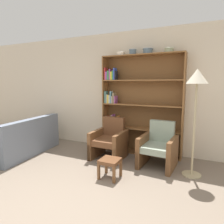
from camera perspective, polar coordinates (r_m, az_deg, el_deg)
The scene contains 12 objects.
ground_plane at distance 2.80m, azimuth -15.72°, elevation -26.47°, with size 24.00×24.00×0.00m, color #7A6B5B.
wall_back at distance 4.71m, azimuth 5.87°, elevation 5.67°, with size 12.00×0.06×2.75m.
bookshelf at distance 4.54m, azimuth 6.70°, elevation 1.48°, with size 1.80×0.30×2.19m.
bowl_cream at distance 4.65m, azimuth 2.51°, elevation 16.30°, with size 0.19×0.19×0.07m.
bowl_olive at distance 4.56m, azimuth 5.93°, elevation 16.73°, with size 0.17×0.17×0.12m.
bowl_brass at distance 4.46m, azimuth 10.20°, elevation 16.82°, with size 0.22×0.22×0.11m.
bowl_slate at distance 4.36m, azimuth 16.00°, elevation 16.67°, with size 0.19×0.19×0.09m.
couch at distance 4.98m, azimuth -24.30°, elevation -7.51°, with size 1.02×1.76×0.81m.
armchair_leather at distance 4.30m, azimuth -0.68°, elevation -8.11°, with size 0.64×0.68×0.85m.
armchair_cushioned at distance 3.98m, azimuth 13.13°, elevation -9.69°, with size 0.68×0.72×0.85m.
floor_lamp at distance 3.55m, azimuth 23.05°, elevation 6.96°, with size 0.35×0.35×1.81m.
footstool at distance 3.44m, azimuth -0.59°, elevation -14.33°, with size 0.32×0.32×0.33m.
Camera 1 is at (1.55, -1.71, 1.58)m, focal length 32.00 mm.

